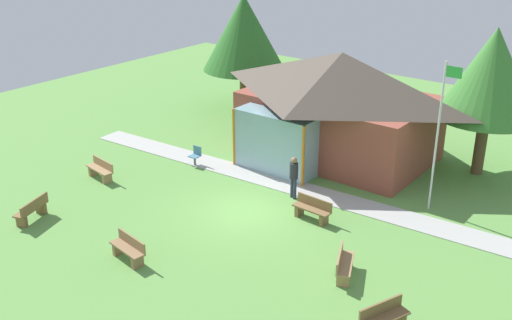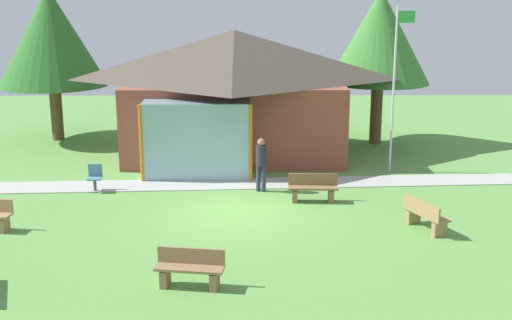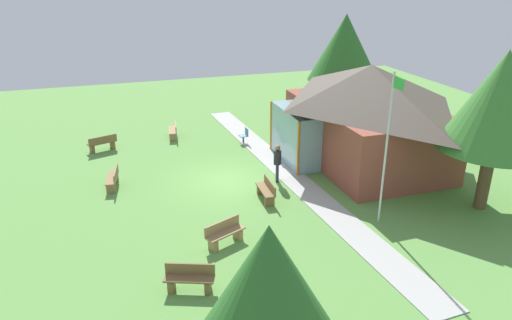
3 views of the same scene
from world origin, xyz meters
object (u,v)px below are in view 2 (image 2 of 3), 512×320
(bench_front_center, at_px, (190,269))
(tree_behind_pavilion_right, at_px, (380,37))
(bench_rear_near_path, at_px, (313,189))
(visitor_on_path, at_px, (261,161))
(tree_behind_pavilion_left, at_px, (51,38))
(bench_mid_right, at_px, (425,216))
(patio_chair_west, at_px, (95,179))
(pavilion, at_px, (233,91))
(flagpole, at_px, (395,83))

(bench_front_center, distance_m, tree_behind_pavilion_right, 15.94)
(bench_rear_near_path, xyz_separation_m, visitor_on_path, (-1.57, 1.06, 0.62))
(bench_front_center, height_order, visitor_on_path, visitor_on_path)
(bench_front_center, distance_m, tree_behind_pavilion_left, 16.80)
(bench_rear_near_path, height_order, tree_behind_pavilion_left, tree_behind_pavilion_left)
(bench_mid_right, xyz_separation_m, visitor_on_path, (-4.35, 3.58, 0.62))
(patio_chair_west, distance_m, visitor_on_path, 5.37)
(visitor_on_path, distance_m, tree_behind_pavilion_left, 12.05)
(tree_behind_pavilion_right, bearing_deg, bench_mid_right, -93.10)
(patio_chair_west, bearing_deg, visitor_on_path, 176.52)
(visitor_on_path, bearing_deg, bench_front_center, 97.13)
(bench_front_center, distance_m, bench_rear_near_path, 6.82)
(pavilion, relative_size, tree_behind_pavilion_left, 1.42)
(flagpole, relative_size, tree_behind_pavilion_left, 0.90)
(tree_behind_pavilion_left, bearing_deg, bench_rear_near_path, -40.53)
(bench_rear_near_path, height_order, patio_chair_west, patio_chair_west)
(bench_front_center, distance_m, visitor_on_path, 7.28)
(bench_front_center, distance_m, patio_chair_west, 8.03)
(patio_chair_west, relative_size, visitor_on_path, 0.49)
(pavilion, relative_size, bench_front_center, 5.89)
(pavilion, height_order, bench_front_center, pavilion)
(bench_mid_right, relative_size, tree_behind_pavilion_left, 0.24)
(pavilion, relative_size, bench_rear_near_path, 6.01)
(flagpole, distance_m, bench_rear_near_path, 5.41)
(pavilion, relative_size, flagpole, 1.58)
(visitor_on_path, relative_size, tree_behind_pavilion_left, 0.27)
(flagpole, distance_m, tree_behind_pavilion_right, 4.66)
(pavilion, height_order, bench_mid_right, pavilion)
(pavilion, xyz_separation_m, tree_behind_pavilion_right, (5.92, 2.08, 1.88))
(pavilion, bearing_deg, tree_behind_pavilion_left, 159.44)
(bench_rear_near_path, distance_m, visitor_on_path, 1.99)
(bench_mid_right, distance_m, tree_behind_pavilion_right, 11.23)
(pavilion, distance_m, flagpole, 6.19)
(pavilion, bearing_deg, bench_front_center, -93.16)
(pavilion, distance_m, tree_behind_pavilion_left, 8.38)
(bench_rear_near_path, relative_size, visitor_on_path, 0.87)
(bench_mid_right, relative_size, bench_rear_near_path, 1.02)
(bench_mid_right, relative_size, tree_behind_pavilion_right, 0.25)
(bench_mid_right, bearing_deg, patio_chair_west, -134.65)
(bench_mid_right, xyz_separation_m, patio_chair_west, (-9.69, 3.65, 0.01))
(patio_chair_west, bearing_deg, tree_behind_pavilion_left, -69.15)
(bench_rear_near_path, height_order, tree_behind_pavilion_right, tree_behind_pavilion_right)
(pavilion, distance_m, bench_front_center, 12.08)
(flagpole, relative_size, visitor_on_path, 3.31)
(bench_front_center, xyz_separation_m, patio_chair_west, (-3.68, 7.13, 0.01))
(bench_mid_right, bearing_deg, visitor_on_path, -153.43)
(bench_rear_near_path, relative_size, tree_behind_pavilion_right, 0.24)
(bench_front_center, bearing_deg, bench_rear_near_path, -109.66)
(flagpole, bearing_deg, bench_rear_near_path, -131.79)
(bench_front_center, height_order, bench_rear_near_path, same)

